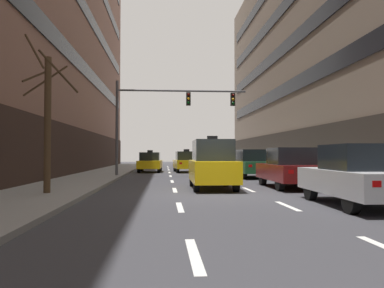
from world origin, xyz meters
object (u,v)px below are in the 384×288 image
(taxi_driving_2, at_px, (212,165))
(pedestrian_0, at_px, (378,164))
(pedestrian_1, at_px, (355,162))
(car_parked_1, at_px, (358,176))
(taxi_driving_0, at_px, (186,162))
(car_parked_3, at_px, (252,164))
(street_tree_0, at_px, (47,118))
(car_parked_2, at_px, (290,168))
(taxi_driving_1, at_px, (150,162))
(traffic_signal_0, at_px, (164,109))

(taxi_driving_2, distance_m, pedestrian_0, 6.53)
(pedestrian_1, bearing_deg, car_parked_1, -116.63)
(taxi_driving_0, height_order, car_parked_1, taxi_driving_0)
(pedestrian_1, bearing_deg, car_parked_3, 120.38)
(car_parked_1, xyz_separation_m, car_parked_3, (0.00, 13.02, 0.00))
(taxi_driving_2, distance_m, street_tree_0, 6.76)
(car_parked_2, distance_m, street_tree_0, 10.00)
(taxi_driving_0, xyz_separation_m, taxi_driving_1, (-2.93, 0.38, -0.03))
(car_parked_2, bearing_deg, taxi_driving_1, 113.36)
(street_tree_0, bearing_deg, pedestrian_0, 4.71)
(traffic_signal_0, bearing_deg, pedestrian_1, -38.76)
(car_parked_1, bearing_deg, pedestrian_1, 63.37)
(street_tree_0, height_order, pedestrian_0, street_tree_0)
(taxi_driving_0, bearing_deg, traffic_signal_0, -106.00)
(pedestrian_0, bearing_deg, pedestrian_1, 78.91)
(car_parked_1, bearing_deg, traffic_signal_0, 110.99)
(car_parked_3, bearing_deg, pedestrian_0, -71.83)
(taxi_driving_2, bearing_deg, street_tree_0, -156.75)
(taxi_driving_0, xyz_separation_m, pedestrian_1, (7.14, -13.61, 0.27))
(street_tree_0, xyz_separation_m, pedestrian_0, (12.37, 1.02, -1.60))
(car_parked_1, height_order, pedestrian_0, pedestrian_0)
(taxi_driving_1, relative_size, car_parked_3, 0.93)
(taxi_driving_1, bearing_deg, taxi_driving_0, -7.47)
(car_parked_1, relative_size, pedestrian_1, 2.83)
(taxi_driving_2, relative_size, pedestrian_0, 2.60)
(taxi_driving_0, bearing_deg, pedestrian_1, -62.30)
(taxi_driving_2, distance_m, pedestrian_1, 7.06)
(car_parked_3, distance_m, pedestrian_0, 9.42)
(taxi_driving_2, xyz_separation_m, car_parked_3, (3.40, 7.38, -0.17))
(taxi_driving_0, height_order, taxi_driving_1, taxi_driving_0)
(taxi_driving_1, distance_m, traffic_signal_0, 7.74)
(taxi_driving_0, xyz_separation_m, car_parked_1, (3.63, -20.63, 0.03))
(taxi_driving_0, xyz_separation_m, street_tree_0, (-5.80, -17.58, 1.86))
(car_parked_2, xyz_separation_m, car_parked_3, (0.00, 7.18, 0.00))
(taxi_driving_0, height_order, car_parked_2, taxi_driving_0)
(traffic_signal_0, relative_size, street_tree_0, 1.54)
(car_parked_1, xyz_separation_m, car_parked_2, (0.00, 5.84, 0.00))
(car_parked_1, relative_size, pedestrian_0, 2.85)
(taxi_driving_2, height_order, car_parked_3, taxi_driving_2)
(taxi_driving_2, bearing_deg, car_parked_3, 65.23)
(traffic_signal_0, bearing_deg, taxi_driving_1, 99.14)
(taxi_driving_0, distance_m, traffic_signal_0, 7.53)
(car_parked_2, bearing_deg, street_tree_0, -163.51)
(car_parked_1, distance_m, car_parked_3, 13.02)
(pedestrian_0, bearing_deg, car_parked_2, 148.92)
(traffic_signal_0, height_order, street_tree_0, traffic_signal_0)
(taxi_driving_0, distance_m, pedestrian_1, 15.37)
(taxi_driving_0, height_order, traffic_signal_0, traffic_signal_0)
(taxi_driving_1, relative_size, car_parked_2, 0.93)
(car_parked_1, distance_m, traffic_signal_0, 15.64)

